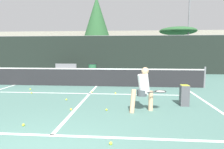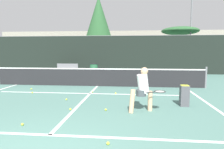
{
  "view_description": "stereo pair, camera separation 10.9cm",
  "coord_description": "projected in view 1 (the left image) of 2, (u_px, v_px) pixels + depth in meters",
  "views": [
    {
      "loc": [
        1.68,
        -2.8,
        1.86
      ],
      "look_at": [
        1.05,
        4.82,
        0.95
      ],
      "focal_mm": 32.0,
      "sensor_mm": 36.0,
      "label": 1
    },
    {
      "loc": [
        1.79,
        -2.79,
        1.86
      ],
      "look_at": [
        1.05,
        4.82,
        0.95
      ],
      "focal_mm": 32.0,
      "sensor_mm": 36.0,
      "label": 2
    }
  ],
  "objects": [
    {
      "name": "court_baseline_near",
      "position": [
        52.0,
        135.0,
        4.41
      ],
      "size": [
        11.0,
        0.1,
        0.01
      ],
      "primitive_type": "cube",
      "color": "white",
      "rests_on": "ground"
    },
    {
      "name": "court_service_line",
      "position": [
        90.0,
        94.0,
        8.71
      ],
      "size": [
        8.25,
        0.1,
        0.01
      ],
      "primitive_type": "cube",
      "color": "white",
      "rests_on": "ground"
    },
    {
      "name": "court_center_mark",
      "position": [
        83.0,
        101.0,
        7.47
      ],
      "size": [
        0.1,
        6.19,
        0.01
      ],
      "primitive_type": "cube",
      "color": "white",
      "rests_on": "ground"
    },
    {
      "name": "court_sideline_right",
      "position": [
        208.0,
        103.0,
        7.1
      ],
      "size": [
        0.1,
        7.19,
        0.01
      ],
      "primitive_type": "cube",
      "color": "white",
      "rests_on": "ground"
    },
    {
      "name": "net",
      "position": [
        96.0,
        77.0,
        10.48
      ],
      "size": [
        11.09,
        0.09,
        1.07
      ],
      "color": "slate",
      "rests_on": "ground"
    },
    {
      "name": "fence_back",
      "position": [
        108.0,
        55.0,
        16.39
      ],
      "size": [
        24.0,
        0.06,
        3.1
      ],
      "color": "black",
      "rests_on": "ground"
    },
    {
      "name": "player_practicing",
      "position": [
        143.0,
        88.0,
        6.07
      ],
      "size": [
        1.18,
        0.47,
        1.37
      ],
      "rotation": [
        0.0,
        0.0,
        0.44
      ],
      "color": "#DBAD84",
      "rests_on": "ground"
    },
    {
      "name": "tennis_ball_scattered_0",
      "position": [
        23.0,
        125.0,
        4.95
      ],
      "size": [
        0.07,
        0.07,
        0.07
      ],
      "primitive_type": "sphere",
      "color": "#D1E033",
      "rests_on": "ground"
    },
    {
      "name": "tennis_ball_scattered_1",
      "position": [
        111.0,
        143.0,
        3.97
      ],
      "size": [
        0.07,
        0.07,
        0.07
      ],
      "primitive_type": "sphere",
      "color": "#D1E033",
      "rests_on": "ground"
    },
    {
      "name": "tennis_ball_scattered_2",
      "position": [
        106.0,
        110.0,
        6.22
      ],
      "size": [
        0.07,
        0.07,
        0.07
      ],
      "primitive_type": "sphere",
      "color": "#D1E033",
      "rests_on": "ground"
    },
    {
      "name": "tennis_ball_scattered_3",
      "position": [
        32.0,
        93.0,
        8.71
      ],
      "size": [
        0.07,
        0.07,
        0.07
      ],
      "primitive_type": "sphere",
      "color": "#D1E033",
      "rests_on": "ground"
    },
    {
      "name": "tennis_ball_scattered_4",
      "position": [
        115.0,
        93.0,
        8.66
      ],
      "size": [
        0.07,
        0.07,
        0.07
      ],
      "primitive_type": "sphere",
      "color": "#D1E033",
      "rests_on": "ground"
    },
    {
      "name": "tennis_ball_scattered_5",
      "position": [
        66.0,
        99.0,
        7.52
      ],
      "size": [
        0.07,
        0.07,
        0.07
      ],
      "primitive_type": "sphere",
      "color": "#D1E033",
      "rests_on": "ground"
    },
    {
      "name": "tennis_ball_scattered_6",
      "position": [
        30.0,
        89.0,
        9.55
      ],
      "size": [
        0.07,
        0.07,
        0.07
      ],
      "primitive_type": "sphere",
      "color": "#D1E033",
      "rests_on": "ground"
    },
    {
      "name": "tennis_ball_scattered_7",
      "position": [
        151.0,
        95.0,
        8.37
      ],
      "size": [
        0.07,
        0.07,
        0.07
      ],
      "primitive_type": "sphere",
      "color": "#D1E033",
      "rests_on": "ground"
    },
    {
      "name": "tennis_ball_scattered_8",
      "position": [
        92.0,
        92.0,
        8.92
      ],
      "size": [
        0.07,
        0.07,
        0.07
      ],
      "primitive_type": "sphere",
      "color": "#D1E033",
      "rests_on": "ground"
    },
    {
      "name": "tennis_ball_scattered_9",
      "position": [
        71.0,
        109.0,
        6.27
      ],
      "size": [
        0.07,
        0.07,
        0.07
      ],
      "primitive_type": "sphere",
      "color": "#D1E033",
      "rests_on": "ground"
    },
    {
      "name": "ball_hopper",
      "position": [
        184.0,
        95.0,
        6.77
      ],
      "size": [
        0.28,
        0.28,
        0.71
      ],
      "color": "#4C4C51",
      "rests_on": "ground"
    },
    {
      "name": "courtside_bench",
      "position": [
        66.0,
        69.0,
        15.53
      ],
      "size": [
        1.7,
        0.43,
        0.86
      ],
      "rotation": [
        0.0,
        0.0,
        -0.03
      ],
      "color": "slate",
      "rests_on": "ground"
    },
    {
      "name": "trash_bin",
      "position": [
        92.0,
        69.0,
        15.11
      ],
      "size": [
        0.62,
        0.62,
        0.9
      ],
      "color": "#28603D",
      "rests_on": "ground"
    },
    {
      "name": "parked_car",
      "position": [
        83.0,
        63.0,
        19.89
      ],
      "size": [
        1.84,
        4.46,
        1.48
      ],
      "color": "#B7B7BC",
      "rests_on": "ground"
    },
    {
      "name": "floodlight_mast",
      "position": [
        189.0,
        15.0,
        20.54
      ],
      "size": [
        1.1,
        0.24,
        8.73
      ],
      "color": "slate",
      "rests_on": "ground"
    },
    {
      "name": "tree_west",
      "position": [
        178.0,
        31.0,
        22.17
      ],
      "size": [
        4.06,
        4.06,
        4.49
      ],
      "color": "brown",
      "rests_on": "ground"
    },
    {
      "name": "tree_mid",
      "position": [
        97.0,
        18.0,
        21.21
      ],
      "size": [
        2.85,
        2.85,
        7.6
      ],
      "color": "brown",
      "rests_on": "ground"
    },
    {
      "name": "building_far",
      "position": [
        118.0,
        47.0,
        30.25
      ],
      "size": [
        36.0,
        2.4,
        4.74
      ],
      "primitive_type": "cube",
      "color": "gray",
      "rests_on": "ground"
    }
  ]
}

